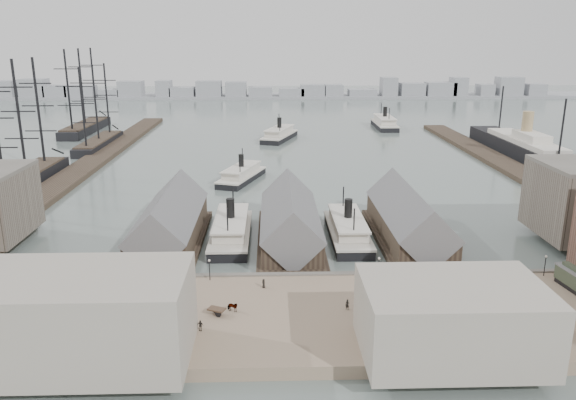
{
  "coord_description": "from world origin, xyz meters",
  "views": [
    {
      "loc": [
        -4.04,
        -98.93,
        42.99
      ],
      "look_at": [
        0.0,
        30.0,
        6.0
      ],
      "focal_mm": 35.0,
      "sensor_mm": 36.0,
      "label": 1
    }
  ],
  "objects_px": {
    "ferry_docked_west": "(231,229)",
    "horse_cart_right": "(402,317)",
    "horse_cart_center": "(228,308)",
    "ocean_steamer": "(525,148)",
    "horse_cart_left": "(25,290)"
  },
  "relations": [
    {
      "from": "ferry_docked_west",
      "to": "horse_cart_right",
      "type": "relative_size",
      "value": 5.94
    },
    {
      "from": "ferry_docked_west",
      "to": "horse_cart_center",
      "type": "xyz_separation_m",
      "value": [
        2.07,
        -38.94,
        0.48
      ]
    },
    {
      "from": "ferry_docked_west",
      "to": "ocean_steamer",
      "type": "distance_m",
      "value": 136.84
    },
    {
      "from": "ferry_docked_west",
      "to": "ocean_steamer",
      "type": "xyz_separation_m",
      "value": [
        105.0,
        87.75,
        1.37
      ]
    },
    {
      "from": "horse_cart_left",
      "to": "horse_cart_center",
      "type": "relative_size",
      "value": 0.91
    },
    {
      "from": "ocean_steamer",
      "to": "horse_cart_right",
      "type": "xyz_separation_m",
      "value": [
        -76.55,
        -130.46,
        -0.95
      ]
    },
    {
      "from": "ocean_steamer",
      "to": "horse_cart_left",
      "type": "relative_size",
      "value": 19.21
    },
    {
      "from": "ocean_steamer",
      "to": "horse_cart_left",
      "type": "bearing_deg",
      "value": -139.04
    },
    {
      "from": "ocean_steamer",
      "to": "horse_cart_center",
      "type": "relative_size",
      "value": 17.5
    },
    {
      "from": "horse_cart_center",
      "to": "horse_cart_right",
      "type": "relative_size",
      "value": 1.04
    },
    {
      "from": "horse_cart_left",
      "to": "horse_cart_center",
      "type": "bearing_deg",
      "value": -64.02
    },
    {
      "from": "horse_cart_center",
      "to": "horse_cart_right",
      "type": "distance_m",
      "value": 26.64
    },
    {
      "from": "horse_cart_right",
      "to": "horse_cart_center",
      "type": "bearing_deg",
      "value": 70.41
    },
    {
      "from": "ferry_docked_west",
      "to": "ocean_steamer",
      "type": "bearing_deg",
      "value": 39.89
    },
    {
      "from": "ferry_docked_west",
      "to": "horse_cart_center",
      "type": "bearing_deg",
      "value": -86.95
    }
  ]
}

